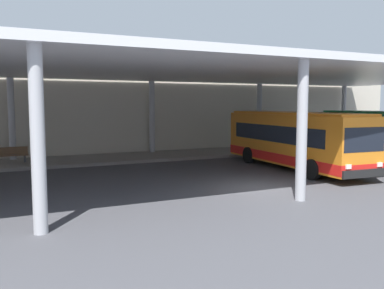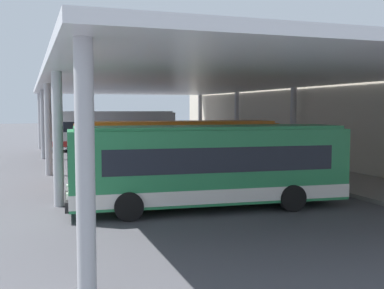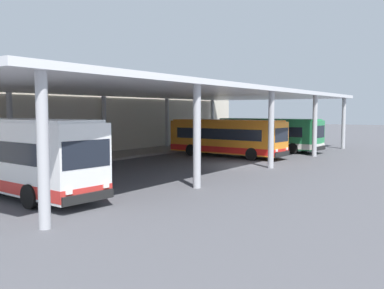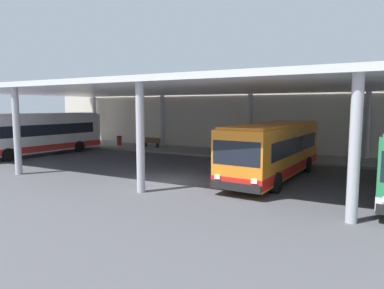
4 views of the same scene
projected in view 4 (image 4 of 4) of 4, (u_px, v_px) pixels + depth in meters
The scene contains 8 objects.
ground_plane at pixel (169, 182), 18.75m from camera, with size 200.00×200.00×0.00m, color #47474C.
platform_kerb at pixel (243, 154), 29.01m from camera, with size 42.00×4.50×0.18m, color gray.
station_building_facade at pixel (255, 115), 31.50m from camera, with size 48.00×1.60×6.72m, color beige.
canopy_shelter at pixel (212, 89), 22.98m from camera, with size 40.00×17.00×5.55m.
bus_nearest_bay at pixel (40, 133), 29.22m from camera, with size 3.40×11.49×3.57m.
bus_second_bay at pixel (274, 150), 19.57m from camera, with size 3.19×10.67×3.17m.
bench_waiting at pixel (152, 142), 33.45m from camera, with size 1.80×0.45×0.92m.
trash_bin at pixel (119, 141), 34.89m from camera, with size 0.52×0.52×0.98m.
Camera 4 is at (9.87, -15.59, 4.10)m, focal length 32.00 mm.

